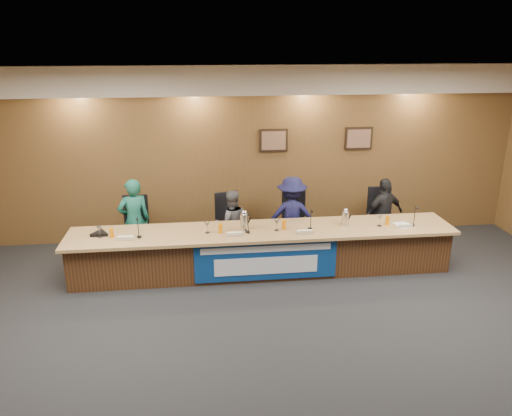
# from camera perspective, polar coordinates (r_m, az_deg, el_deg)

# --- Properties ---
(floor) EXTENTS (10.00, 10.00, 0.00)m
(floor) POSITION_cam_1_polar(r_m,az_deg,el_deg) (6.19, 3.77, -16.95)
(floor) COLOR black
(floor) RESTS_ON ground
(ceiling) EXTENTS (10.00, 8.00, 0.04)m
(ceiling) POSITION_cam_1_polar(r_m,az_deg,el_deg) (5.04, 4.57, 14.07)
(ceiling) COLOR silver
(ceiling) RESTS_ON wall_back
(wall_back) EXTENTS (10.00, 0.04, 3.20)m
(wall_back) POSITION_cam_1_polar(r_m,az_deg,el_deg) (9.20, -0.51, 6.19)
(wall_back) COLOR brown
(wall_back) RESTS_ON floor
(soffit) EXTENTS (10.00, 0.50, 0.50)m
(soffit) POSITION_cam_1_polar(r_m,az_deg,el_deg) (8.76, -0.35, 14.48)
(soffit) COLOR beige
(soffit) RESTS_ON wall_back
(dais_body) EXTENTS (6.00, 0.80, 0.70)m
(dais_body) POSITION_cam_1_polar(r_m,az_deg,el_deg) (8.08, 0.76, -5.00)
(dais_body) COLOR #462814
(dais_body) RESTS_ON floor
(dais_top) EXTENTS (6.10, 0.95, 0.05)m
(dais_top) POSITION_cam_1_polar(r_m,az_deg,el_deg) (7.89, 0.82, -2.65)
(dais_top) COLOR #A27A49
(dais_top) RESTS_ON dais_body
(banner) EXTENTS (2.20, 0.02, 0.65)m
(banner) POSITION_cam_1_polar(r_m,az_deg,el_deg) (7.69, 1.17, -6.03)
(banner) COLOR navy
(banner) RESTS_ON dais_body
(banner_text_upper) EXTENTS (2.00, 0.01, 0.10)m
(banner_text_upper) POSITION_cam_1_polar(r_m,az_deg,el_deg) (7.60, 1.19, -4.70)
(banner_text_upper) COLOR silver
(banner_text_upper) RESTS_ON banner
(banner_text_lower) EXTENTS (1.60, 0.01, 0.28)m
(banner_text_lower) POSITION_cam_1_polar(r_m,az_deg,el_deg) (7.71, 1.18, -6.61)
(banner_text_lower) COLOR silver
(banner_text_lower) RESTS_ON banner
(wall_photo_left) EXTENTS (0.52, 0.04, 0.42)m
(wall_photo_left) POSITION_cam_1_polar(r_m,az_deg,el_deg) (9.17, 2.01, 7.73)
(wall_photo_left) COLOR black
(wall_photo_left) RESTS_ON wall_back
(wall_photo_right) EXTENTS (0.52, 0.04, 0.42)m
(wall_photo_right) POSITION_cam_1_polar(r_m,az_deg,el_deg) (9.54, 11.64, 7.80)
(wall_photo_right) COLOR black
(wall_photo_right) RESTS_ON wall_back
(panelist_a) EXTENTS (0.60, 0.48, 1.45)m
(panelist_a) POSITION_cam_1_polar(r_m,az_deg,el_deg) (8.58, -13.73, -1.42)
(panelist_a) COLOR #165749
(panelist_a) RESTS_ON floor
(panelist_b) EXTENTS (0.63, 0.52, 1.19)m
(panelist_b) POSITION_cam_1_polar(r_m,az_deg,el_deg) (8.57, -2.86, -1.82)
(panelist_b) COLOR #515157
(panelist_b) RESTS_ON floor
(panelist_c) EXTENTS (0.94, 0.60, 1.39)m
(panelist_c) POSITION_cam_1_polar(r_m,az_deg,el_deg) (8.66, 4.08, -0.91)
(panelist_c) COLOR #12133B
(panelist_c) RESTS_ON floor
(panelist_d) EXTENTS (0.83, 0.53, 1.31)m
(panelist_d) POSITION_cam_1_polar(r_m,az_deg,el_deg) (9.12, 14.40, -0.70)
(panelist_d) COLOR black
(panelist_d) RESTS_ON floor
(office_chair_a) EXTENTS (0.49, 0.49, 0.08)m
(office_chair_a) POSITION_cam_1_polar(r_m,az_deg,el_deg) (8.75, -13.54, -2.69)
(office_chair_a) COLOR black
(office_chair_a) RESTS_ON floor
(office_chair_b) EXTENTS (0.59, 0.59, 0.08)m
(office_chair_b) POSITION_cam_1_polar(r_m,az_deg,el_deg) (8.70, -2.89, -2.31)
(office_chair_b) COLOR black
(office_chair_b) RESTS_ON floor
(office_chair_c) EXTENTS (0.63, 0.63, 0.08)m
(office_chair_c) POSITION_cam_1_polar(r_m,az_deg,el_deg) (8.82, 3.93, -2.01)
(office_chair_c) COLOR black
(office_chair_c) RESTS_ON floor
(office_chair_d) EXTENTS (0.51, 0.51, 0.08)m
(office_chair_d) POSITION_cam_1_polar(r_m,az_deg,el_deg) (9.27, 14.10, -1.53)
(office_chair_d) COLOR black
(office_chair_d) RESTS_ON floor
(nameplate_a) EXTENTS (0.24, 0.08, 0.10)m
(nameplate_a) POSITION_cam_1_polar(r_m,az_deg,el_deg) (7.68, -14.83, -3.35)
(nameplate_a) COLOR white
(nameplate_a) RESTS_ON dais_top
(microphone_a) EXTENTS (0.07, 0.07, 0.02)m
(microphone_a) POSITION_cam_1_polar(r_m,az_deg,el_deg) (7.78, -13.20, -3.22)
(microphone_a) COLOR black
(microphone_a) RESTS_ON dais_top
(juice_glass_a) EXTENTS (0.06, 0.06, 0.15)m
(juice_glass_a) POSITION_cam_1_polar(r_m,az_deg,el_deg) (7.85, -16.17, -2.75)
(juice_glass_a) COLOR orange
(juice_glass_a) RESTS_ON dais_top
(water_glass_a) EXTENTS (0.08, 0.08, 0.18)m
(water_glass_a) POSITION_cam_1_polar(r_m,az_deg,el_deg) (7.90, -17.45, -2.63)
(water_glass_a) COLOR silver
(water_glass_a) RESTS_ON dais_top
(nameplate_b) EXTENTS (0.24, 0.08, 0.10)m
(nameplate_b) POSITION_cam_1_polar(r_m,az_deg,el_deg) (7.59, -2.44, -3.00)
(nameplate_b) COLOR white
(nameplate_b) RESTS_ON dais_top
(microphone_b) EXTENTS (0.07, 0.07, 0.02)m
(microphone_b) POSITION_cam_1_polar(r_m,az_deg,el_deg) (7.76, -0.96, -2.75)
(microphone_b) COLOR black
(microphone_b) RESTS_ON dais_top
(juice_glass_b) EXTENTS (0.06, 0.06, 0.15)m
(juice_glass_b) POSITION_cam_1_polar(r_m,az_deg,el_deg) (7.73, -4.10, -2.35)
(juice_glass_b) COLOR orange
(juice_glass_b) RESTS_ON dais_top
(water_glass_b) EXTENTS (0.08, 0.08, 0.18)m
(water_glass_b) POSITION_cam_1_polar(r_m,az_deg,el_deg) (7.75, -5.59, -2.24)
(water_glass_b) COLOR silver
(water_glass_b) RESTS_ON dais_top
(nameplate_c) EXTENTS (0.24, 0.08, 0.10)m
(nameplate_c) POSITION_cam_1_polar(r_m,az_deg,el_deg) (7.70, 5.73, -2.73)
(nameplate_c) COLOR white
(nameplate_c) RESTS_ON dais_top
(microphone_c) EXTENTS (0.07, 0.07, 0.02)m
(microphone_c) POSITION_cam_1_polar(r_m,az_deg,el_deg) (7.94, 6.18, -2.36)
(microphone_c) COLOR black
(microphone_c) RESTS_ON dais_top
(juice_glass_c) EXTENTS (0.06, 0.06, 0.15)m
(juice_glass_c) POSITION_cam_1_polar(r_m,az_deg,el_deg) (7.88, 3.23, -1.93)
(juice_glass_c) COLOR orange
(juice_glass_c) RESTS_ON dais_top
(water_glass_c) EXTENTS (0.08, 0.08, 0.18)m
(water_glass_c) POSITION_cam_1_polar(r_m,az_deg,el_deg) (7.81, 2.39, -1.98)
(water_glass_c) COLOR silver
(water_glass_c) RESTS_ON dais_top
(nameplate_d) EXTENTS (0.24, 0.08, 0.10)m
(nameplate_d) POSITION_cam_1_polar(r_m,az_deg,el_deg) (8.26, 16.70, -1.96)
(nameplate_d) COLOR white
(nameplate_d) RESTS_ON dais_top
(microphone_d) EXTENTS (0.07, 0.07, 0.02)m
(microphone_d) POSITION_cam_1_polar(r_m,az_deg,el_deg) (8.44, 17.44, -1.84)
(microphone_d) COLOR black
(microphone_d) RESTS_ON dais_top
(juice_glass_d) EXTENTS (0.06, 0.06, 0.15)m
(juice_glass_d) POSITION_cam_1_polar(r_m,az_deg,el_deg) (8.32, 14.79, -1.41)
(juice_glass_d) COLOR orange
(juice_glass_d) RESTS_ON dais_top
(water_glass_d) EXTENTS (0.08, 0.08, 0.18)m
(water_glass_d) POSITION_cam_1_polar(r_m,az_deg,el_deg) (8.23, 13.97, -1.43)
(water_glass_d) COLOR silver
(water_glass_d) RESTS_ON dais_top
(carafe_mid) EXTENTS (0.13, 0.13, 0.26)m
(carafe_mid) POSITION_cam_1_polar(r_m,az_deg,el_deg) (7.82, -1.35, -1.63)
(carafe_mid) COLOR silver
(carafe_mid) RESTS_ON dais_top
(carafe_right) EXTENTS (0.11, 0.11, 0.23)m
(carafe_right) POSITION_cam_1_polar(r_m,az_deg,el_deg) (8.14, 10.16, -1.20)
(carafe_right) COLOR silver
(carafe_right) RESTS_ON dais_top
(speakerphone) EXTENTS (0.32, 0.32, 0.05)m
(speakerphone) POSITION_cam_1_polar(r_m,az_deg,el_deg) (8.02, -17.42, -2.79)
(speakerphone) COLOR black
(speakerphone) RESTS_ON dais_top
(paper_stack) EXTENTS (0.26, 0.33, 0.01)m
(paper_stack) POSITION_cam_1_polar(r_m,az_deg,el_deg) (8.40, 16.45, -1.89)
(paper_stack) COLOR white
(paper_stack) RESTS_ON dais_top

